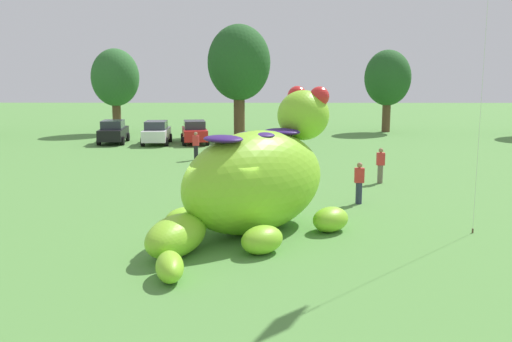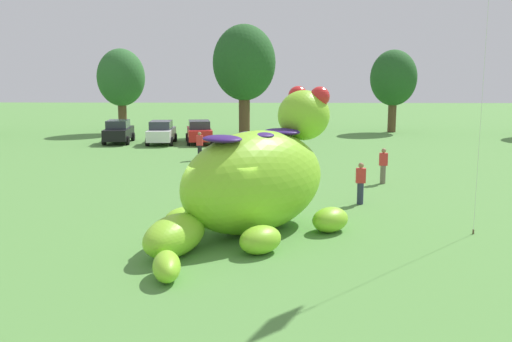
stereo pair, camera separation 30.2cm
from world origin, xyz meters
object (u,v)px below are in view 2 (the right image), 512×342
object	(u,v)px
spectator_near_inflatable	(361,184)
spectator_by_cars	(200,146)
car_black	(119,132)
car_white	(161,132)
car_red	(199,132)
spectator_mid_field	(383,166)
spectator_wandering	(295,138)
giant_inflatable_creature	(255,180)

from	to	relation	value
spectator_near_inflatable	spectator_by_cars	distance (m)	14.12
car_black	spectator_by_cars	size ratio (longest dim) A/B	2.47
car_white	spectator_near_inflatable	xyz separation A→B (m)	(11.70, -19.37, -0.01)
car_white	car_red	bearing A→B (deg)	7.68
spectator_mid_field	spectator_wandering	world-z (taller)	same
giant_inflatable_creature	spectator_wandering	distance (m)	20.22
giant_inflatable_creature	spectator_wandering	world-z (taller)	giant_inflatable_creature
giant_inflatable_creature	car_black	world-z (taller)	giant_inflatable_creature
spectator_wandering	car_white	bearing A→B (deg)	160.41
spectator_near_inflatable	spectator_by_cars	bearing A→B (deg)	124.21
car_black	car_white	size ratio (longest dim) A/B	1.01
car_black	car_red	size ratio (longest dim) A/B	0.97
car_black	spectator_by_cars	distance (m)	10.84
car_red	spectator_near_inflatable	bearing A→B (deg)	-65.65
spectator_near_inflatable	spectator_wandering	xyz separation A→B (m)	(-2.00, 15.92, 0.00)
car_black	spectator_near_inflatable	world-z (taller)	car_black
spectator_mid_field	spectator_by_cars	size ratio (longest dim) A/B	1.00
giant_inflatable_creature	car_black	distance (m)	26.40
car_red	spectator_by_cars	bearing A→B (deg)	-82.96
giant_inflatable_creature	spectator_by_cars	world-z (taller)	giant_inflatable_creature
spectator_by_cars	spectator_wandering	size ratio (longest dim) A/B	1.00
giant_inflatable_creature	spectator_near_inflatable	xyz separation A→B (m)	(4.17, 4.17, -0.91)
giant_inflatable_creature	spectator_by_cars	bearing A→B (deg)	103.40
car_white	spectator_near_inflatable	distance (m)	22.63
spectator_wandering	car_black	bearing A→B (deg)	163.08
car_black	spectator_wandering	xyz separation A→B (m)	(13.03, -3.96, -0.01)
giant_inflatable_creature	car_red	size ratio (longest dim) A/B	2.06
giant_inflatable_creature	spectator_near_inflatable	world-z (taller)	giant_inflatable_creature
car_red	spectator_wandering	world-z (taller)	car_red
car_black	spectator_by_cars	xyz separation A→B (m)	(7.09, -8.20, -0.01)
car_white	car_red	size ratio (longest dim) A/B	0.96
spectator_mid_field	spectator_wandering	xyz separation A→B (m)	(-3.76, 11.50, 0.00)
car_white	spectator_by_cars	bearing A→B (deg)	-63.92
car_red	car_black	bearing A→B (deg)	178.72
spectator_mid_field	car_white	bearing A→B (deg)	131.99
car_white	spectator_mid_field	bearing A→B (deg)	-48.01
giant_inflatable_creature	spectator_mid_field	world-z (taller)	giant_inflatable_creature
giant_inflatable_creature	car_black	bearing A→B (deg)	114.31
giant_inflatable_creature	car_white	distance (m)	24.73
car_white	spectator_mid_field	xyz separation A→B (m)	(13.46, -14.96, -0.01)
spectator_wandering	giant_inflatable_creature	bearing A→B (deg)	-96.16
car_black	spectator_by_cars	bearing A→B (deg)	-49.16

